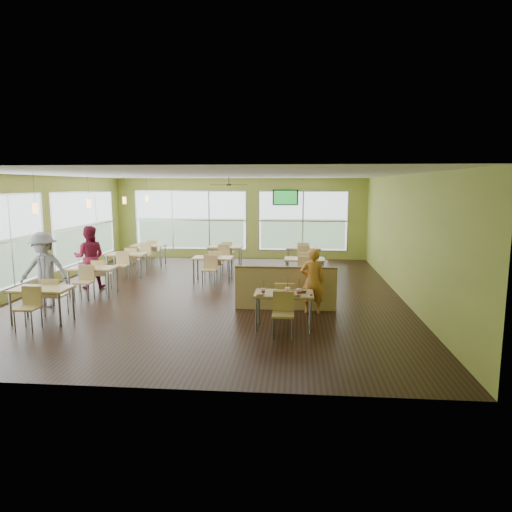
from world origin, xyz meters
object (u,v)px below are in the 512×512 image
(food_basket, at_px, (301,291))
(main_table, at_px, (284,299))
(man_plaid, at_px, (312,281))
(half_wall_divider, at_px, (286,288))

(food_basket, bearing_deg, main_table, -168.53)
(main_table, height_order, food_basket, main_table)
(main_table, xyz_separation_m, man_plaid, (0.62, 1.18, 0.13))
(man_plaid, bearing_deg, food_basket, 71.24)
(main_table, height_order, half_wall_divider, half_wall_divider)
(main_table, bearing_deg, food_basket, 11.47)
(food_basket, bearing_deg, half_wall_divider, 104.29)
(half_wall_divider, bearing_deg, main_table, -90.00)
(main_table, distance_m, food_basket, 0.39)
(main_table, height_order, man_plaid, man_plaid)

